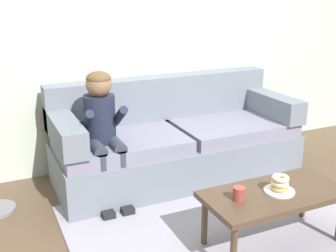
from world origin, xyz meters
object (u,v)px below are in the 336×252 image
(coffee_table, at_px, (275,198))
(toy_controller, at_px, (260,195))
(donut, at_px, (279,188))
(mug, at_px, (239,194))
(couch, at_px, (175,142))
(person_child, at_px, (103,125))

(coffee_table, bearing_deg, toy_controller, 60.23)
(coffee_table, bearing_deg, donut, -28.87)
(coffee_table, distance_m, toy_controller, 0.76)
(donut, height_order, mug, mug)
(coffee_table, distance_m, donut, 0.08)
(couch, xyz_separation_m, person_child, (-0.76, -0.20, 0.34))
(couch, height_order, donut, couch)
(person_child, distance_m, toy_controller, 1.48)
(coffee_table, distance_m, person_child, 1.46)
(toy_controller, bearing_deg, person_child, 178.13)
(couch, relative_size, person_child, 2.07)
(coffee_table, relative_size, mug, 11.19)
(mug, height_order, toy_controller, mug)
(person_child, distance_m, mug, 1.28)
(person_child, bearing_deg, coffee_table, -52.26)
(person_child, distance_m, donut, 1.47)
(mug, distance_m, toy_controller, 0.96)
(donut, bearing_deg, couch, 96.03)
(coffee_table, distance_m, mug, 0.31)
(person_child, bearing_deg, mug, -62.59)
(mug, bearing_deg, coffee_table, -1.69)
(donut, relative_size, mug, 1.33)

